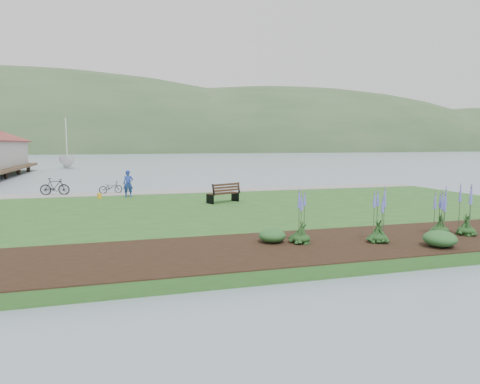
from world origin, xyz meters
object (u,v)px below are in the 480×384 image
object	(u,v)px
bicycle_a	(111,187)
sailboat	(68,168)
park_bench	(224,193)
person	(128,181)

from	to	relation	value
bicycle_a	sailboat	size ratio (longest dim) A/B	0.07
bicycle_a	park_bench	bearing A→B (deg)	-154.42
sailboat	person	bearing A→B (deg)	-98.43
park_bench	sailboat	bearing A→B (deg)	81.95
bicycle_a	sailboat	bearing A→B (deg)	-8.85
sailboat	park_bench	bearing A→B (deg)	-93.32
sailboat	bicycle_a	bearing A→B (deg)	-99.33
person	sailboat	bearing A→B (deg)	108.08
bicycle_a	sailboat	world-z (taller)	sailboat
park_bench	bicycle_a	distance (m)	8.86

